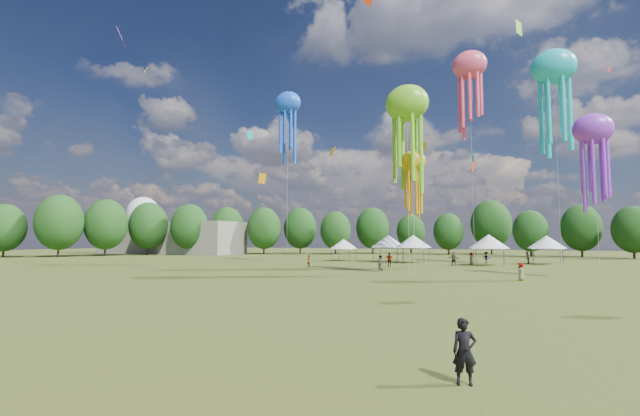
% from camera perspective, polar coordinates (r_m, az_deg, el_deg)
% --- Properties ---
extents(ground, '(300.00, 300.00, 0.00)m').
position_cam_1_polar(ground, '(16.78, -10.38, -16.88)').
color(ground, '#384416').
rests_on(ground, ground).
extents(observer_main, '(0.70, 0.56, 1.67)m').
position_cam_1_polar(observer_main, '(12.05, 18.79, -17.73)').
color(observer_main, black).
rests_on(observer_main, ground).
extents(spectator_near, '(1.07, 0.97, 1.80)m').
position_cam_1_polar(spectator_near, '(51.53, 8.08, -7.29)').
color(spectator_near, gray).
rests_on(spectator_near, ground).
extents(spectators_far, '(27.32, 31.04, 1.93)m').
position_cam_1_polar(spectators_far, '(63.42, 18.61, -6.52)').
color(spectators_far, gray).
rests_on(spectators_far, ground).
extents(festival_tents, '(36.54, 12.24, 4.41)m').
position_cam_1_polar(festival_tents, '(69.53, 15.29, -4.41)').
color(festival_tents, '#47474C').
rests_on(festival_tents, ground).
extents(show_kites, '(41.89, 24.16, 29.44)m').
position_cam_1_polar(show_kites, '(58.56, 18.84, 13.04)').
color(show_kites, '#73CA21').
rests_on(show_kites, ground).
extents(small_kites, '(72.94, 57.46, 47.00)m').
position_cam_1_polar(small_kites, '(61.41, 12.82, 20.43)').
color(small_kites, '#73CA21').
rests_on(small_kites, ground).
extents(treeline, '(201.57, 95.24, 13.43)m').
position_cam_1_polar(treeline, '(77.21, 14.32, -1.97)').
color(treeline, '#38281C').
rests_on(treeline, ground).
extents(hangar, '(40.00, 12.00, 8.00)m').
position_cam_1_polar(hangar, '(117.94, -19.48, -3.83)').
color(hangar, gray).
rests_on(hangar, ground).
extents(radome, '(9.00, 9.00, 16.00)m').
position_cam_1_polar(radome, '(133.67, -22.62, -1.20)').
color(radome, white).
rests_on(radome, ground).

